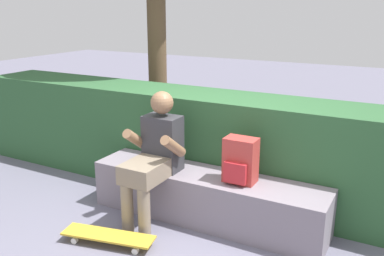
{
  "coord_description": "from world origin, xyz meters",
  "views": [
    {
      "loc": [
        1.61,
        -2.94,
        1.95
      ],
      "look_at": [
        -0.21,
        0.4,
        0.84
      ],
      "focal_mm": 39.64,
      "sensor_mm": 36.0,
      "label": 1
    }
  ],
  "objects_px": {
    "person_skater": "(154,154)",
    "backpack_on_bench": "(240,161)",
    "bench_main": "(207,197)",
    "skateboard_near_person": "(108,236)"
  },
  "relations": [
    {
      "from": "bench_main",
      "to": "skateboard_near_person",
      "type": "distance_m",
      "value": 0.96
    },
    {
      "from": "skateboard_near_person",
      "to": "backpack_on_bench",
      "type": "xyz_separation_m",
      "value": [
        0.86,
        0.78,
        0.57
      ]
    },
    {
      "from": "bench_main",
      "to": "backpack_on_bench",
      "type": "xyz_separation_m",
      "value": [
        0.33,
        -0.01,
        0.42
      ]
    },
    {
      "from": "skateboard_near_person",
      "to": "backpack_on_bench",
      "type": "relative_size",
      "value": 2.06
    },
    {
      "from": "bench_main",
      "to": "person_skater",
      "type": "bearing_deg",
      "value": -152.66
    },
    {
      "from": "bench_main",
      "to": "person_skater",
      "type": "relative_size",
      "value": 1.87
    },
    {
      "from": "bench_main",
      "to": "person_skater",
      "type": "distance_m",
      "value": 0.64
    },
    {
      "from": "person_skater",
      "to": "backpack_on_bench",
      "type": "relative_size",
      "value": 3.01
    },
    {
      "from": "person_skater",
      "to": "skateboard_near_person",
      "type": "distance_m",
      "value": 0.82
    },
    {
      "from": "person_skater",
      "to": "skateboard_near_person",
      "type": "relative_size",
      "value": 1.46
    }
  ]
}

